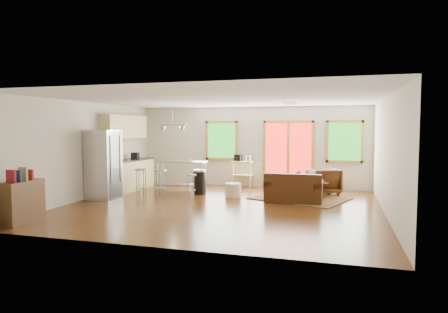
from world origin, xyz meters
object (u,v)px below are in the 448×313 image
(ottoman, at_px, (280,187))
(refrigerator, at_px, (103,165))
(loveseat, at_px, (294,191))
(island, at_px, (181,171))
(coffee_table, at_px, (304,183))
(rug, at_px, (300,198))
(armchair, at_px, (323,180))
(kitchen_cart, at_px, (242,165))

(ottoman, relative_size, refrigerator, 0.31)
(loveseat, bearing_deg, island, 169.58)
(coffee_table, height_order, refrigerator, refrigerator)
(rug, distance_m, armchair, 1.19)
(refrigerator, bearing_deg, island, 44.45)
(loveseat, bearing_deg, armchair, 66.16)
(armchair, bearing_deg, loveseat, 41.21)
(coffee_table, distance_m, ottoman, 0.86)
(ottoman, height_order, refrigerator, refrigerator)
(loveseat, height_order, refrigerator, refrigerator)
(coffee_table, distance_m, refrigerator, 5.50)
(armchair, height_order, ottoman, armchair)
(rug, distance_m, ottoman, 1.07)
(rug, xyz_separation_m, kitchen_cart, (-2.02, 1.73, 0.71))
(armchair, distance_m, kitchen_cart, 2.71)
(refrigerator, xyz_separation_m, kitchen_cart, (3.08, 3.19, -0.21))
(coffee_table, height_order, ottoman, coffee_table)
(ottoman, height_order, island, island)
(armchair, height_order, kitchen_cart, kitchen_cart)
(ottoman, bearing_deg, island, -165.50)
(coffee_table, bearing_deg, loveseat, -100.26)
(rug, relative_size, armchair, 2.79)
(rug, xyz_separation_m, island, (-3.48, 0.08, 0.63))
(ottoman, bearing_deg, kitchen_cart, 145.59)
(loveseat, xyz_separation_m, ottoman, (-0.56, 1.36, -0.11))
(armchair, bearing_deg, island, -12.31)
(loveseat, relative_size, kitchen_cart, 1.36)
(loveseat, xyz_separation_m, coffee_table, (0.17, 0.94, 0.08))
(kitchen_cart, bearing_deg, loveseat, -50.19)
(coffee_table, distance_m, armchair, 0.78)
(rug, bearing_deg, refrigerator, -164.02)
(armchair, height_order, refrigerator, refrigerator)
(ottoman, bearing_deg, rug, -49.96)
(armchair, xyz_separation_m, ottoman, (-1.24, -0.16, -0.22))
(loveseat, bearing_deg, rug, 78.21)
(armchair, bearing_deg, refrigerator, -1.47)
(loveseat, relative_size, armchair, 1.72)
(coffee_table, xyz_separation_m, island, (-3.53, -0.30, 0.26))
(armchair, height_order, island, island)
(rug, xyz_separation_m, ottoman, (-0.68, 0.81, 0.18))
(rug, xyz_separation_m, coffee_table, (0.05, 0.38, 0.37))
(loveseat, distance_m, armchair, 1.67)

